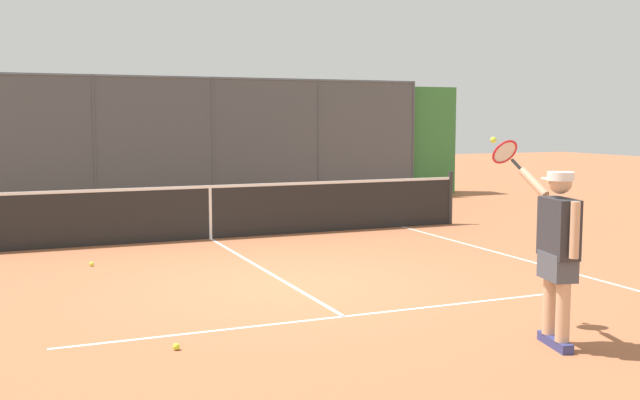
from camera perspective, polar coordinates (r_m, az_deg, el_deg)
name	(u,v)px	position (r m, az deg, el deg)	size (l,w,h in m)	color
ground_plane	(290,285)	(9.77, -2.26, -6.46)	(60.00, 60.00, 0.00)	#A8603D
court_line_markings	(353,322)	(8.07, 2.51, -9.17)	(7.84, 10.51, 0.01)	white
fence_backdrop	(151,145)	(19.11, -12.67, 4.11)	(17.08, 1.37, 3.15)	#474C51
tennis_net	(210,211)	(13.54, -8.31, -0.86)	(10.07, 0.09, 1.07)	#2D2D2D
tennis_player	(557,245)	(7.35, 17.48, -3.25)	(0.32, 1.41, 1.95)	navy
tennis_ball_mid_court	(176,347)	(7.24, -10.82, -10.84)	(0.07, 0.07, 0.07)	#CCDB33
tennis_ball_near_baseline	(92,264)	(11.48, -16.90, -4.65)	(0.07, 0.07, 0.07)	#D6E042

